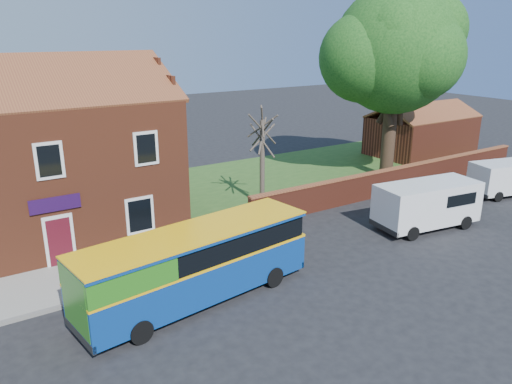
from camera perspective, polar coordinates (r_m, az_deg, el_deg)
ground at (r=19.15m, az=5.46°, el=-11.78°), size 120.00×120.00×0.00m
pavement at (r=21.21m, az=-20.18°, el=-9.58°), size 18.00×3.50×0.12m
kerb at (r=19.68m, az=-18.98°, el=-11.65°), size 18.00×0.15×0.14m
grass_strip at (r=36.24m, az=9.01°, el=2.57°), size 26.00×12.00×0.04m
shop_building at (r=25.42m, az=-24.05°, el=2.57°), size 12.30×8.13×10.50m
boundary_wall at (r=31.99m, az=16.20°, el=1.49°), size 22.00×0.38×1.60m
outbuilding at (r=42.30m, az=18.35°, el=6.29°), size 8.20×5.06×4.17m
bus at (r=18.10m, az=-7.62°, el=-8.15°), size 9.16×3.44×2.73m
van_near at (r=26.26m, az=18.98°, el=-1.21°), size 5.54×2.84×2.32m
van_far at (r=33.61m, az=26.95°, el=1.59°), size 4.97×2.95×2.05m
large_tree at (r=34.04m, az=15.49°, el=14.96°), size 10.12×8.01×12.34m
bare_tree at (r=27.58m, az=0.72°, el=3.83°), size 2.01×2.40×5.37m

